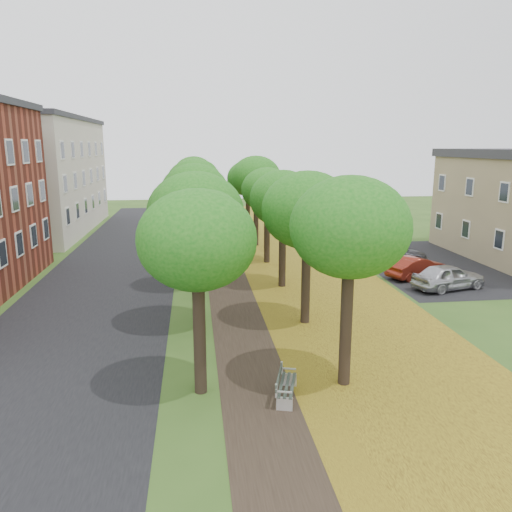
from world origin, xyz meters
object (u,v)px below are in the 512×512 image
object	(u,v)px
car_red	(416,267)
car_grey	(391,253)
car_white	(379,242)
car_silver	(449,277)
bench	(285,385)

from	to	relation	value
car_red	car_grey	bearing A→B (deg)	-23.22
car_grey	car_white	distance (m)	4.47
car_silver	car_red	world-z (taller)	car_silver
bench	car_grey	xyz separation A→B (m)	(10.55, 17.46, 0.26)
car_white	car_red	bearing A→B (deg)	155.52
bench	car_grey	world-z (taller)	car_grey
car_silver	car_grey	distance (m)	6.53
car_grey	car_silver	bearing A→B (deg)	-158.09
car_grey	car_white	bearing A→B (deg)	6.25
bench	car_white	world-z (taller)	car_white
bench	car_red	world-z (taller)	car_red
car_red	car_white	distance (m)	8.34
car_red	car_white	size ratio (longest dim) A/B	0.87
car_grey	car_white	world-z (taller)	car_grey
bench	car_silver	xyz separation A→B (m)	(11.24, 10.97, 0.29)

